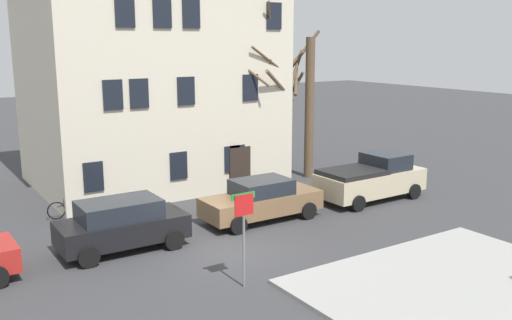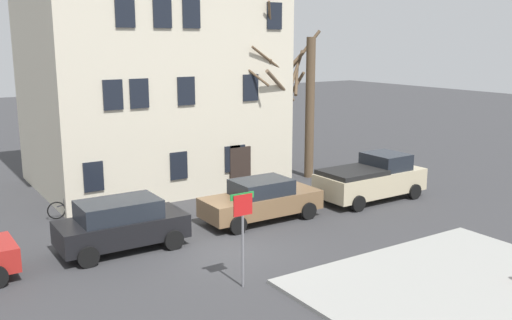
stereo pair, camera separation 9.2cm
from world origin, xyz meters
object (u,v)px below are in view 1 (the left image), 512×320
(street_sign_pole, at_px, (244,222))
(bicycle_leaning, at_px, (70,209))
(tree_bare_mid, at_px, (259,109))
(pickup_truck_beige, at_px, (371,178))
(building_main, at_px, (150,59))
(tree_bare_near, at_px, (254,100))
(car_brown_sedan, at_px, (262,200))
(tree_bare_far, at_px, (308,102))
(car_black_wagon, at_px, (122,224))

(street_sign_pole, xyz_separation_m, bicycle_leaning, (-2.34, 9.31, -1.58))
(tree_bare_mid, height_order, bicycle_leaning, tree_bare_mid)
(pickup_truck_beige, bearing_deg, street_sign_pole, -153.78)
(building_main, relative_size, street_sign_pole, 4.26)
(tree_bare_near, height_order, bicycle_leaning, tree_bare_near)
(tree_bare_near, height_order, car_brown_sedan, tree_bare_near)
(tree_bare_far, bearing_deg, car_brown_sedan, -141.24)
(building_main, relative_size, pickup_truck_beige, 2.35)
(car_black_wagon, bearing_deg, pickup_truck_beige, -0.25)
(pickup_truck_beige, bearing_deg, bicycle_leaning, 158.86)
(bicycle_leaning, bearing_deg, tree_bare_mid, 4.94)
(tree_bare_mid, height_order, pickup_truck_beige, tree_bare_mid)
(building_main, bearing_deg, tree_bare_near, -42.47)
(building_main, relative_size, tree_bare_mid, 1.78)
(pickup_truck_beige, height_order, bicycle_leaning, pickup_truck_beige)
(car_black_wagon, height_order, car_brown_sedan, car_black_wagon)
(bicycle_leaning, bearing_deg, car_black_wagon, -83.90)
(car_brown_sedan, bearing_deg, tree_bare_mid, 57.44)
(street_sign_pole, bearing_deg, building_main, 77.43)
(car_brown_sedan, bearing_deg, pickup_truck_beige, -1.50)
(tree_bare_near, xyz_separation_m, tree_bare_far, (3.19, -0.09, -0.26))
(tree_bare_near, bearing_deg, tree_bare_far, -1.59)
(tree_bare_mid, bearing_deg, tree_bare_far, -9.27)
(tree_bare_mid, xyz_separation_m, tree_bare_far, (2.66, -0.43, 0.25))
(car_brown_sedan, bearing_deg, tree_bare_far, 38.76)
(tree_bare_far, bearing_deg, building_main, 153.10)
(car_black_wagon, bearing_deg, tree_bare_far, 22.85)
(building_main, bearing_deg, bicycle_leaning, -143.53)
(tree_bare_near, relative_size, tree_bare_mid, 1.30)
(building_main, relative_size, tree_bare_far, 1.59)
(tree_bare_far, bearing_deg, pickup_truck_beige, -93.58)
(building_main, bearing_deg, car_black_wagon, -119.57)
(tree_bare_far, xyz_separation_m, street_sign_pole, (-9.87, -9.70, -1.92))
(car_black_wagon, bearing_deg, bicycle_leaning, 96.10)
(tree_bare_mid, height_order, tree_bare_far, tree_bare_far)
(tree_bare_mid, distance_m, tree_bare_far, 2.71)
(car_black_wagon, distance_m, street_sign_pole, 5.21)
(tree_bare_near, bearing_deg, car_brown_sedan, -120.00)
(car_black_wagon, height_order, bicycle_leaning, car_black_wagon)
(building_main, bearing_deg, car_brown_sedan, -83.89)
(pickup_truck_beige, xyz_separation_m, bicycle_leaning, (-11.90, 4.60, -0.59))
(pickup_truck_beige, bearing_deg, car_black_wagon, 179.75)
(pickup_truck_beige, xyz_separation_m, street_sign_pole, (-9.56, -4.71, 0.99))
(car_brown_sedan, bearing_deg, tree_bare_near, 60.00)
(building_main, distance_m, tree_bare_near, 5.41)
(car_brown_sedan, bearing_deg, building_main, 96.11)
(tree_bare_far, bearing_deg, street_sign_pole, -135.51)
(car_brown_sedan, height_order, pickup_truck_beige, pickup_truck_beige)
(building_main, height_order, street_sign_pole, building_main)
(car_brown_sedan, relative_size, bicycle_leaning, 2.74)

